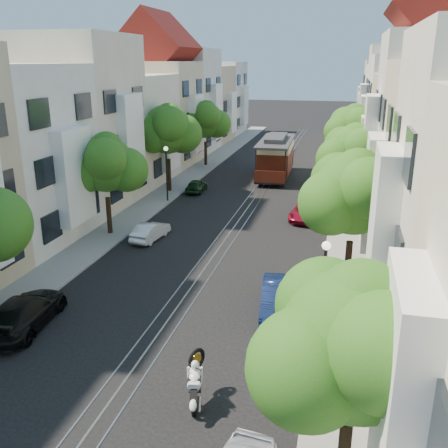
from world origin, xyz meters
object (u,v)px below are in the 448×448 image
Objects in this scene: tree_w_d at (206,121)px; sportbike_rider at (195,380)px; lamp_east at (324,279)px; parked_car_w_far at (197,186)px; tree_w_c at (168,130)px; tree_e_b at (355,195)px; lamp_west at (166,165)px; tree_e_a at (357,348)px; tree_w_b at (106,165)px; cable_car at (276,155)px; tree_e_c at (354,155)px; tree_e_d at (354,129)px; parked_car_e_far at (307,211)px; parked_car_w_mid at (150,231)px; parked_car_e_mid at (279,299)px; parked_car_w_near at (24,312)px.

tree_w_d reaches higher than sportbike_rider.
lamp_east is (13.44, -31.98, -1.75)m from tree_w_d.
tree_w_c is at bearing 12.88° from parked_car_w_far.
tree_e_b is at bearing 79.07° from lamp_east.
tree_w_c is 3.81m from lamp_west.
tree_w_d is at bearing 118.07° from tree_e_b.
lamp_west is at bearing 124.99° from lamp_east.
lamp_east is (-0.96, 7.02, -1.55)m from tree_e_a.
cable_car is at bearing 67.58° from tree_w_b.
tree_e_c reaches higher than tree_e_a.
tree_e_b is 0.98× the size of tree_e_d.
tree_e_a reaches higher than lamp_east.
tree_e_d reaches higher than parked_car_e_far.
parked_car_w_far is (2.11, -10.49, -4.07)m from tree_w_d.
tree_e_b is at bearing -90.00° from tree_e_d.
tree_e_c is 1.57× the size of lamp_east.
parked_car_w_far is (-0.63, 11.75, 0.00)m from parked_car_w_mid.
tree_e_b is 1.07× the size of tree_w_b.
tree_e_b is 1.61× the size of lamp_west.
lamp_east is 1.33× the size of parked_car_w_far.
tree_w_b is 1.51× the size of parked_car_e_mid.
tree_w_c is 2.27× the size of parked_car_w_far.
tree_w_d is 22.77m from parked_car_w_mid.
tree_w_d is 1.57× the size of parked_car_e_far.
lamp_west reaches higher than cable_car.
lamp_east is (13.44, -20.98, -2.22)m from tree_w_c.
lamp_west is at bearing -74.25° from tree_w_c.
lamp_east is 2.17× the size of sportbike_rider.
tree_e_d is 1.47× the size of parked_car_w_near.
tree_w_b reaches higher than parked_car_w_far.
tree_w_c is at bearing 122.65° from lamp_east.
lamp_west is at bearing 171.51° from tree_e_c.
tree_e_c is 1.57× the size of lamp_west.
sportbike_rider is 32.84m from cable_car.
lamp_west is at bearing 175.96° from parked_car_e_far.
cable_car is at bearing 92.39° from parked_car_e_mid.
tree_w_d is at bearing 131.99° from tree_e_c.
tree_w_c is 1.71× the size of parked_car_e_far.
parked_car_w_mid is at bearing -101.13° from parked_car_w_near.
tree_w_d is at bearing 105.18° from parked_car_e_mid.
sportbike_rider reaches higher than parked_car_w_far.
tree_e_b is at bearing 51.05° from sportbike_rider.
tree_e_d reaches higher than tree_e_b.
tree_w_d is 1.40× the size of parked_car_w_near.
parked_car_e_mid reaches higher than parked_car_w_far.
tree_e_a is 20.78m from parked_car_w_mid.
tree_e_b is 1.03× the size of tree_e_c.
tree_e_d reaches higher than lamp_east.
lamp_east is 21.97m from lamp_west.
lamp_east is at bearing -100.93° from tree_e_b.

